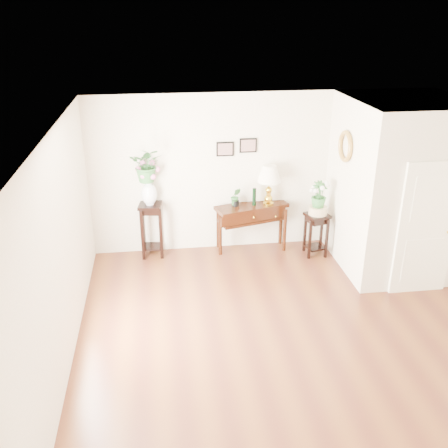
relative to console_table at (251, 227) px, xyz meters
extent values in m
cube|color=brown|center=(0.19, -2.57, -0.43)|extent=(6.00, 5.50, 0.02)
cube|color=white|center=(0.19, -2.57, 2.37)|extent=(6.00, 5.50, 0.02)
cube|color=white|center=(0.19, 0.18, 0.97)|extent=(6.00, 0.02, 2.80)
cube|color=white|center=(0.19, -5.32, 0.97)|extent=(6.00, 0.02, 2.80)
cube|color=white|center=(-2.81, -2.57, 0.97)|extent=(0.02, 5.50, 2.80)
cube|color=white|center=(2.29, -0.79, 0.97)|extent=(1.80, 1.95, 2.80)
cube|color=white|center=(2.29, -1.79, 0.62)|extent=(0.90, 0.05, 2.10)
cube|color=black|center=(-0.46, 0.16, 1.42)|extent=(0.30, 0.02, 0.25)
cube|color=black|center=(-0.06, 0.16, 1.47)|extent=(0.30, 0.02, 0.25)
torus|color=#A87943|center=(1.35, -0.67, 1.62)|extent=(0.07, 0.51, 0.51)
cube|color=black|center=(0.00, 0.00, 0.00)|extent=(1.36, 0.75, 0.86)
cube|color=gold|center=(0.30, 0.00, 0.78)|extent=(0.55, 0.55, 0.73)
cylinder|color=black|center=(0.04, 0.00, 0.60)|extent=(0.08, 0.08, 0.31)
imported|color=#2F6E31|center=(-0.29, 0.00, 0.59)|extent=(0.19, 0.15, 0.32)
cube|color=black|center=(-1.78, 0.00, 0.06)|extent=(0.43, 0.43, 0.97)
imported|color=#2F6E31|center=(-1.78, 0.00, 1.24)|extent=(0.62, 0.56, 0.60)
cube|color=black|center=(1.09, -0.37, -0.04)|extent=(0.45, 0.45, 0.77)
cylinder|color=beige|center=(1.09, -0.37, 0.42)|extent=(0.33, 0.33, 0.14)
imported|color=#2F6E31|center=(1.09, -0.37, 0.70)|extent=(0.27, 0.27, 0.47)
camera|label=1|loc=(-1.60, -8.07, 3.67)|focal=40.00mm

